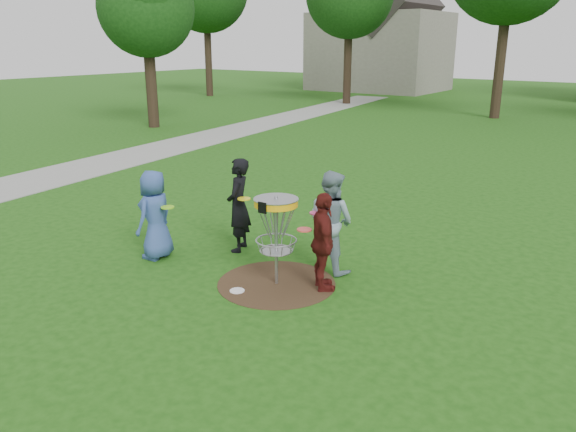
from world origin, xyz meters
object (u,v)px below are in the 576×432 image
Objects in this scene: player_maroon at (323,242)px; disc_golf_basket at (276,220)px; player_grey at (331,221)px; player_black at (238,205)px; player_blue at (155,215)px.

player_maroon is 1.07× the size of disc_golf_basket.
player_maroon is (0.30, -0.70, -0.08)m from player_grey.
player_black reaches higher than player_grey.
player_blue reaches higher than player_maroon.
player_black reaches higher than player_blue.
player_grey is (1.76, 0.16, -0.00)m from player_black.
player_black is at bearing 32.01° from player_maroon.
player_grey is at bearing 71.52° from player_black.
player_blue is at bearing 33.90° from player_grey.
player_black is 1.61m from disc_golf_basket.
disc_golf_basket is at bearing 77.64° from player_grey.
player_grey is at bearing 107.32° from player_blue.
player_blue is 0.92× the size of player_black.
player_black is 1.77m from player_grey.
player_black is at bearing 150.69° from disc_golf_basket.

